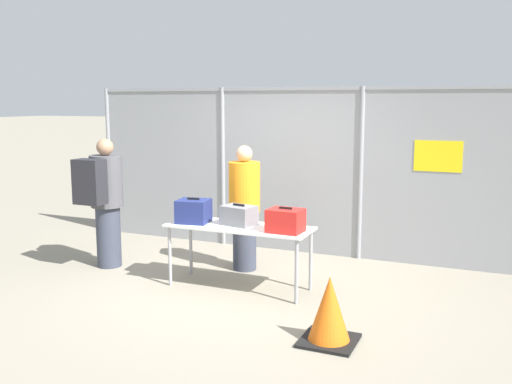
{
  "coord_description": "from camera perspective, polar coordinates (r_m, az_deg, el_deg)",
  "views": [
    {
      "loc": [
        2.81,
        -5.68,
        2.17
      ],
      "look_at": [
        0.02,
        0.76,
        1.05
      ],
      "focal_mm": 40.0,
      "sensor_mm": 36.0,
      "label": 1
    }
  ],
  "objects": [
    {
      "name": "ground_plane",
      "position": [
        6.7,
        -2.8,
        -9.86
      ],
      "size": [
        120.0,
        120.0,
        0.0
      ],
      "primitive_type": "plane",
      "color": "gray"
    },
    {
      "name": "fence_section",
      "position": [
        8.2,
        3.36,
        2.52
      ],
      "size": [
        6.38,
        0.07,
        2.37
      ],
      "color": "gray",
      "rests_on": "ground_plane"
    },
    {
      "name": "inspection_table",
      "position": [
        6.62,
        -1.69,
        -3.97
      ],
      "size": [
        1.71,
        0.61,
        0.75
      ],
      "color": "silver",
      "rests_on": "ground_plane"
    },
    {
      "name": "suitcase_navy",
      "position": [
        6.8,
        -6.26,
        -1.9
      ],
      "size": [
        0.41,
        0.38,
        0.3
      ],
      "color": "navy",
      "rests_on": "inspection_table"
    },
    {
      "name": "suitcase_grey",
      "position": [
        6.63,
        -1.73,
        -2.35
      ],
      "size": [
        0.43,
        0.34,
        0.25
      ],
      "color": "slate",
      "rests_on": "inspection_table"
    },
    {
      "name": "suitcase_red",
      "position": [
        6.27,
        2.97,
        -2.87
      ],
      "size": [
        0.38,
        0.32,
        0.28
      ],
      "color": "red",
      "rests_on": "inspection_table"
    },
    {
      "name": "traveler_hooded",
      "position": [
        7.65,
        -14.96,
        -0.55
      ],
      "size": [
        0.42,
        0.65,
        1.7
      ],
      "rotation": [
        0.0,
        0.0,
        -0.19
      ],
      "color": "#383D4C",
      "rests_on": "ground_plane"
    },
    {
      "name": "security_worker_near",
      "position": [
        7.31,
        -1.16,
        -1.45
      ],
      "size": [
        0.4,
        0.4,
        1.62
      ],
      "rotation": [
        0.0,
        0.0,
        3.05
      ],
      "color": "#383D4C",
      "rests_on": "ground_plane"
    },
    {
      "name": "utility_trailer",
      "position": [
        10.58,
        17.47,
        -1.05
      ],
      "size": [
        3.94,
        2.24,
        0.65
      ],
      "color": "#4C6B47",
      "rests_on": "ground_plane"
    },
    {
      "name": "traffic_cone",
      "position": [
        5.3,
        7.35,
        -11.79
      ],
      "size": [
        0.5,
        0.5,
        0.62
      ],
      "color": "black",
      "rests_on": "ground_plane"
    }
  ]
}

